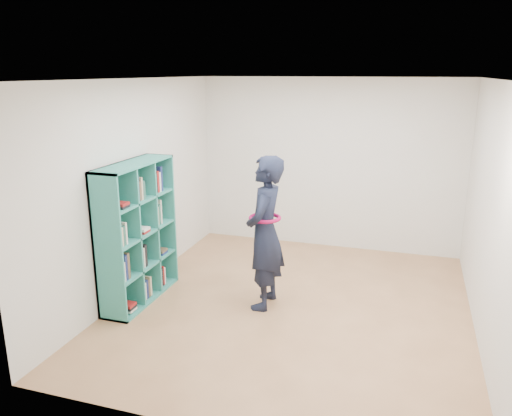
% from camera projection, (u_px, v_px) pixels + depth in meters
% --- Properties ---
extents(floor, '(4.50, 4.50, 0.00)m').
position_uv_depth(floor, '(292.00, 306.00, 5.89)').
color(floor, '#966844').
rests_on(floor, ground).
extents(ceiling, '(4.50, 4.50, 0.00)m').
position_uv_depth(ceiling, '(297.00, 79.00, 5.20)').
color(ceiling, white).
rests_on(ceiling, wall_back).
extents(wall_left, '(0.02, 4.50, 2.60)m').
position_uv_depth(wall_left, '(136.00, 187.00, 6.12)').
color(wall_left, silver).
rests_on(wall_left, floor).
extents(wall_right, '(0.02, 4.50, 2.60)m').
position_uv_depth(wall_right, '(490.00, 215.00, 4.96)').
color(wall_right, silver).
rests_on(wall_right, floor).
extents(wall_back, '(4.00, 0.02, 2.60)m').
position_uv_depth(wall_back, '(328.00, 165.00, 7.61)').
color(wall_back, silver).
rests_on(wall_back, floor).
extents(wall_front, '(4.00, 0.02, 2.60)m').
position_uv_depth(wall_front, '(220.00, 277.00, 3.47)').
color(wall_front, silver).
rests_on(wall_front, floor).
extents(bookshelf, '(0.37, 1.26, 1.68)m').
position_uv_depth(bookshelf, '(135.00, 234.00, 5.88)').
color(bookshelf, teal).
rests_on(bookshelf, floor).
extents(person, '(0.44, 0.66, 1.79)m').
position_uv_depth(person, '(265.00, 233.00, 5.69)').
color(person, black).
rests_on(person, floor).
extents(smartphone, '(0.01, 0.08, 0.12)m').
position_uv_depth(smartphone, '(255.00, 220.00, 5.78)').
color(smartphone, silver).
rests_on(smartphone, person).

